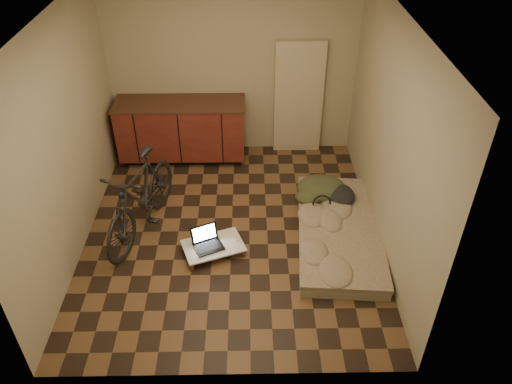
{
  "coord_description": "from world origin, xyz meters",
  "views": [
    {
      "loc": [
        0.22,
        -4.68,
        4.03
      ],
      "look_at": [
        0.3,
        0.05,
        0.55
      ],
      "focal_mm": 35.0,
      "sensor_mm": 36.0,
      "label": 1
    }
  ],
  "objects_px": {
    "lap_desk": "(213,246)",
    "laptop": "(207,242)",
    "bicycle": "(140,194)",
    "futon": "(339,231)"
  },
  "relations": [
    {
      "from": "lap_desk",
      "to": "laptop",
      "type": "relative_size",
      "value": 1.95
    },
    {
      "from": "lap_desk",
      "to": "futon",
      "type": "bearing_deg",
      "value": -10.59
    },
    {
      "from": "futon",
      "to": "laptop",
      "type": "bearing_deg",
      "value": -166.69
    },
    {
      "from": "bicycle",
      "to": "lap_desk",
      "type": "bearing_deg",
      "value": -9.16
    },
    {
      "from": "bicycle",
      "to": "laptop",
      "type": "xyz_separation_m",
      "value": [
        0.79,
        -0.42,
        -0.4
      ]
    },
    {
      "from": "futon",
      "to": "laptop",
      "type": "distance_m",
      "value": 1.59
    },
    {
      "from": "lap_desk",
      "to": "laptop",
      "type": "height_order",
      "value": "laptop"
    },
    {
      "from": "laptop",
      "to": "futon",
      "type": "bearing_deg",
      "value": -15.76
    },
    {
      "from": "bicycle",
      "to": "futon",
      "type": "bearing_deg",
      "value": 12.63
    },
    {
      "from": "bicycle",
      "to": "futon",
      "type": "xyz_separation_m",
      "value": [
        2.36,
        -0.17,
        -0.47
      ]
    }
  ]
}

